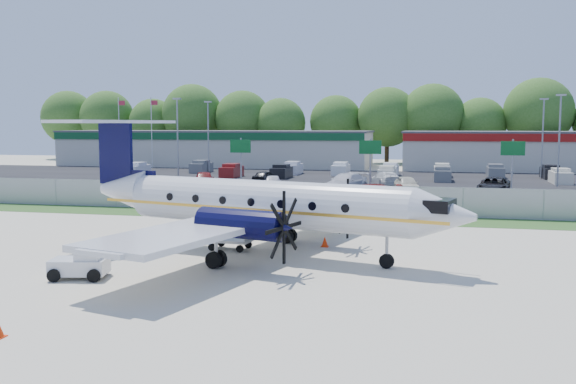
% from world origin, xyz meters
% --- Properties ---
extents(ground, '(170.00, 170.00, 0.00)m').
position_xyz_m(ground, '(0.00, 0.00, 0.00)').
color(ground, beige).
rests_on(ground, ground).
extents(grass_verge, '(170.00, 4.00, 0.02)m').
position_xyz_m(grass_verge, '(0.00, 12.00, 0.01)').
color(grass_verge, '#2D561E').
rests_on(grass_verge, ground).
extents(access_road, '(170.00, 8.00, 0.02)m').
position_xyz_m(access_road, '(0.00, 19.00, 0.01)').
color(access_road, black).
rests_on(access_road, ground).
extents(parking_lot, '(170.00, 32.00, 0.02)m').
position_xyz_m(parking_lot, '(0.00, 40.00, 0.01)').
color(parking_lot, black).
rests_on(parking_lot, ground).
extents(perimeter_fence, '(120.00, 0.06, 1.99)m').
position_xyz_m(perimeter_fence, '(0.00, 14.00, 1.00)').
color(perimeter_fence, gray).
rests_on(perimeter_fence, ground).
extents(building_west, '(46.40, 12.40, 5.24)m').
position_xyz_m(building_west, '(-24.00, 61.98, 2.63)').
color(building_west, beige).
rests_on(building_west, ground).
extents(building_east, '(44.40, 12.40, 5.24)m').
position_xyz_m(building_east, '(26.00, 61.98, 2.63)').
color(building_east, beige).
rests_on(building_east, ground).
extents(sign_left, '(1.80, 0.26, 5.00)m').
position_xyz_m(sign_left, '(-8.00, 22.91, 3.61)').
color(sign_left, gray).
rests_on(sign_left, ground).
extents(sign_mid, '(1.80, 0.26, 5.00)m').
position_xyz_m(sign_mid, '(3.00, 22.91, 3.61)').
color(sign_mid, gray).
rests_on(sign_mid, ground).
extents(sign_right, '(1.80, 0.26, 5.00)m').
position_xyz_m(sign_right, '(14.00, 22.91, 3.61)').
color(sign_right, gray).
rests_on(sign_right, ground).
extents(flagpole_west, '(1.06, 0.12, 10.00)m').
position_xyz_m(flagpole_west, '(-35.92, 55.00, 5.64)').
color(flagpole_west, silver).
rests_on(flagpole_west, ground).
extents(flagpole_east, '(1.06, 0.12, 10.00)m').
position_xyz_m(flagpole_east, '(-30.92, 55.00, 5.64)').
color(flagpole_east, silver).
rests_on(flagpole_east, ground).
extents(light_pole_nw, '(0.90, 0.35, 9.09)m').
position_xyz_m(light_pole_nw, '(-20.00, 38.00, 5.23)').
color(light_pole_nw, gray).
rests_on(light_pole_nw, ground).
extents(light_pole_ne, '(0.90, 0.35, 9.09)m').
position_xyz_m(light_pole_ne, '(20.00, 38.00, 5.23)').
color(light_pole_ne, gray).
rests_on(light_pole_ne, ground).
extents(light_pole_sw, '(0.90, 0.35, 9.09)m').
position_xyz_m(light_pole_sw, '(-20.00, 48.00, 5.23)').
color(light_pole_sw, gray).
rests_on(light_pole_sw, ground).
extents(light_pole_se, '(0.90, 0.35, 9.09)m').
position_xyz_m(light_pole_se, '(20.00, 48.00, 5.23)').
color(light_pole_se, gray).
rests_on(light_pole_se, ground).
extents(tree_line, '(112.00, 6.00, 14.00)m').
position_xyz_m(tree_line, '(0.00, 74.00, 0.00)').
color(tree_line, '#315C1B').
rests_on(tree_line, ground).
extents(aircraft, '(20.82, 20.34, 6.36)m').
position_xyz_m(aircraft, '(0.04, -0.57, 2.45)').
color(aircraft, silver).
rests_on(aircraft, ground).
extents(pushback_tug, '(2.41, 1.96, 1.18)m').
position_xyz_m(pushback_tug, '(-5.57, -6.68, 0.56)').
color(pushback_tug, silver).
rests_on(pushback_tug, ground).
extents(baggage_cart_near, '(2.18, 1.42, 1.09)m').
position_xyz_m(baggage_cart_near, '(-1.60, 0.27, 0.51)').
color(baggage_cart_near, gray).
rests_on(baggage_cart_near, ground).
extents(baggage_cart_far, '(1.73, 1.06, 0.91)m').
position_xyz_m(baggage_cart_far, '(-4.67, -0.15, 0.42)').
color(baggage_cart_far, gray).
rests_on(baggage_cart_far, ground).
extents(cone_nose, '(0.37, 0.37, 0.53)m').
position_xyz_m(cone_nose, '(2.81, 2.01, 0.25)').
color(cone_nose, '#F63307').
rests_on(cone_nose, ground).
extents(cone_starboard_wing, '(0.43, 0.43, 0.61)m').
position_xyz_m(cone_starboard_wing, '(1.36, 9.57, 0.29)').
color(cone_starboard_wing, '#F63307').
rests_on(cone_starboard_wing, ground).
extents(road_car_west, '(4.38, 2.38, 1.37)m').
position_xyz_m(road_car_west, '(-22.83, 17.44, 0.00)').
color(road_car_west, '#595B5E').
rests_on(road_car_west, ground).
extents(road_car_mid, '(5.73, 2.98, 1.59)m').
position_xyz_m(road_car_mid, '(3.05, 19.62, 0.00)').
color(road_car_mid, maroon).
rests_on(road_car_mid, ground).
extents(parked_car_a, '(3.48, 5.03, 1.59)m').
position_xyz_m(parked_car_a, '(-13.80, 29.58, 0.00)').
color(parked_car_a, maroon).
rests_on(parked_car_a, ground).
extents(parked_car_b, '(2.54, 4.35, 1.39)m').
position_xyz_m(parked_car_b, '(-6.76, 29.05, 0.00)').
color(parked_car_b, silver).
rests_on(parked_car_b, ground).
extents(parked_car_c, '(4.12, 6.23, 1.68)m').
position_xyz_m(parked_car_c, '(0.23, 28.65, 0.00)').
color(parked_car_c, silver).
rests_on(parked_car_c, ground).
extents(parked_car_d, '(2.78, 4.73, 1.51)m').
position_xyz_m(parked_car_d, '(5.73, 29.04, 0.00)').
color(parked_car_d, beige).
rests_on(parked_car_d, ground).
extents(parked_car_e, '(3.45, 5.99, 1.57)m').
position_xyz_m(parked_car_e, '(13.23, 28.73, 0.00)').
color(parked_car_e, black).
rests_on(parked_car_e, ground).
extents(parked_car_f, '(2.13, 4.19, 1.37)m').
position_xyz_m(parked_car_f, '(-9.11, 35.05, 0.00)').
color(parked_car_f, black).
rests_on(parked_car_f, ground).
extents(parked_car_g, '(3.83, 5.53, 1.49)m').
position_xyz_m(parked_car_g, '(3.41, 34.97, 0.00)').
color(parked_car_g, silver).
rests_on(parked_car_g, ground).
extents(far_parking_rows, '(56.00, 10.00, 1.60)m').
position_xyz_m(far_parking_rows, '(0.00, 45.00, 0.00)').
color(far_parking_rows, gray).
rests_on(far_parking_rows, ground).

